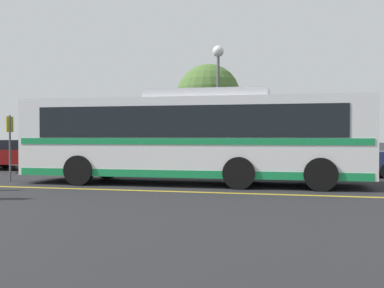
{
  "coord_description": "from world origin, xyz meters",
  "views": [
    {
      "loc": [
        3.76,
        -15.28,
        1.63
      ],
      "look_at": [
        0.3,
        -0.35,
        1.37
      ],
      "focal_mm": 42.0,
      "sensor_mm": 36.0,
      "label": 1
    }
  ],
  "objects_px": {
    "street_lamp": "(218,77)",
    "transit_bus": "(192,136)",
    "parked_car_1": "(146,158)",
    "parked_car_0": "(21,155)",
    "bus_stop_sign": "(10,140)",
    "parked_car_2": "(279,159)",
    "tree_0": "(208,96)"
  },
  "relations": [
    {
      "from": "parked_car_2",
      "to": "tree_0",
      "type": "height_order",
      "value": "tree_0"
    },
    {
      "from": "parked_car_0",
      "to": "tree_0",
      "type": "height_order",
      "value": "tree_0"
    },
    {
      "from": "transit_bus",
      "to": "parked_car_0",
      "type": "relative_size",
      "value": 2.56
    },
    {
      "from": "parked_car_1",
      "to": "tree_0",
      "type": "bearing_deg",
      "value": 169.28
    },
    {
      "from": "transit_bus",
      "to": "street_lamp",
      "type": "bearing_deg",
      "value": 0.34
    },
    {
      "from": "parked_car_2",
      "to": "tree_0",
      "type": "xyz_separation_m",
      "value": [
        -4.22,
        6.26,
        3.23
      ]
    },
    {
      "from": "street_lamp",
      "to": "tree_0",
      "type": "height_order",
      "value": "street_lamp"
    },
    {
      "from": "parked_car_0",
      "to": "bus_stop_sign",
      "type": "bearing_deg",
      "value": 28.71
    },
    {
      "from": "bus_stop_sign",
      "to": "street_lamp",
      "type": "distance_m",
      "value": 9.86
    },
    {
      "from": "parked_car_2",
      "to": "parked_car_1",
      "type": "bearing_deg",
      "value": -89.77
    },
    {
      "from": "parked_car_0",
      "to": "parked_car_2",
      "type": "xyz_separation_m",
      "value": [
        12.31,
        -0.32,
        -0.05
      ]
    },
    {
      "from": "parked_car_0",
      "to": "bus_stop_sign",
      "type": "relative_size",
      "value": 1.94
    },
    {
      "from": "parked_car_0",
      "to": "bus_stop_sign",
      "type": "height_order",
      "value": "bus_stop_sign"
    },
    {
      "from": "parked_car_2",
      "to": "street_lamp",
      "type": "distance_m",
      "value": 5.26
    },
    {
      "from": "parked_car_2",
      "to": "tree_0",
      "type": "bearing_deg",
      "value": -144.81
    },
    {
      "from": "parked_car_0",
      "to": "parked_car_1",
      "type": "xyz_separation_m",
      "value": [
        6.43,
        -0.22,
        -0.08
      ]
    },
    {
      "from": "parked_car_1",
      "to": "bus_stop_sign",
      "type": "xyz_separation_m",
      "value": [
        -3.51,
        -4.81,
        0.86
      ]
    },
    {
      "from": "transit_bus",
      "to": "parked_car_1",
      "type": "distance_m",
      "value": 5.27
    },
    {
      "from": "parked_car_0",
      "to": "parked_car_2",
      "type": "relative_size",
      "value": 1.13
    },
    {
      "from": "parked_car_1",
      "to": "parked_car_0",
      "type": "bearing_deg",
      "value": -87.56
    },
    {
      "from": "transit_bus",
      "to": "bus_stop_sign",
      "type": "height_order",
      "value": "transit_bus"
    },
    {
      "from": "parked_car_0",
      "to": "tree_0",
      "type": "bearing_deg",
      "value": 124.83
    },
    {
      "from": "parked_car_0",
      "to": "bus_stop_sign",
      "type": "distance_m",
      "value": 5.86
    },
    {
      "from": "tree_0",
      "to": "bus_stop_sign",
      "type": "bearing_deg",
      "value": -115.22
    },
    {
      "from": "parked_car_1",
      "to": "tree_0",
      "type": "relative_size",
      "value": 0.72
    },
    {
      "from": "parked_car_2",
      "to": "bus_stop_sign",
      "type": "xyz_separation_m",
      "value": [
        -9.38,
        -4.7,
        0.82
      ]
    },
    {
      "from": "street_lamp",
      "to": "transit_bus",
      "type": "bearing_deg",
      "value": -88.41
    },
    {
      "from": "parked_car_1",
      "to": "parked_car_2",
      "type": "bearing_deg",
      "value": 93.36
    },
    {
      "from": "parked_car_2",
      "to": "street_lamp",
      "type": "relative_size",
      "value": 0.69
    },
    {
      "from": "parked_car_1",
      "to": "street_lamp",
      "type": "distance_m",
      "value": 5.23
    },
    {
      "from": "transit_bus",
      "to": "parked_car_1",
      "type": "relative_size",
      "value": 2.89
    },
    {
      "from": "parked_car_0",
      "to": "bus_stop_sign",
      "type": "xyz_separation_m",
      "value": [
        2.92,
        -5.02,
        0.77
      ]
    }
  ]
}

